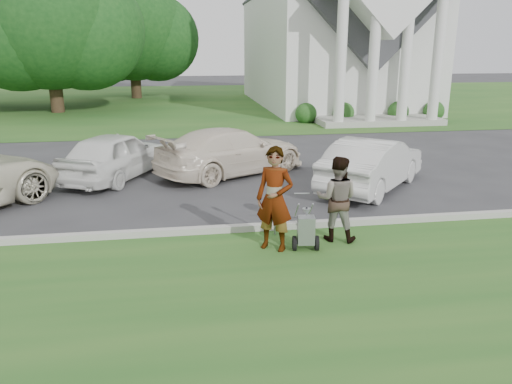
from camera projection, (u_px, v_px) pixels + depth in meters
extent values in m
plane|color=#333335|center=(234.00, 242.00, 9.92)|extent=(120.00, 120.00, 0.00)
cube|color=#21551D|center=(258.00, 320.00, 7.07)|extent=(80.00, 7.00, 0.01)
cube|color=#21551D|center=(191.00, 101.00, 35.53)|extent=(80.00, 30.00, 0.01)
cube|color=#9E9E93|center=(231.00, 229.00, 10.42)|extent=(80.00, 0.18, 0.15)
cube|color=white|center=(327.00, 51.00, 33.04)|extent=(9.00, 16.00, 7.00)
cube|color=#9E9E93|center=(377.00, 120.00, 25.25)|extent=(6.20, 2.60, 0.30)
cylinder|color=white|center=(341.00, 63.00, 23.15)|extent=(0.50, 0.50, 6.00)
cylinder|color=white|center=(374.00, 63.00, 23.39)|extent=(0.50, 0.50, 6.00)
cylinder|color=white|center=(406.00, 63.00, 23.63)|extent=(0.50, 0.50, 6.00)
cylinder|color=white|center=(437.00, 63.00, 23.86)|extent=(0.50, 0.50, 6.00)
sphere|color=#1E4C19|center=(306.00, 114.00, 25.50)|extent=(1.10, 1.10, 1.10)
sphere|color=#1E4C19|center=(344.00, 113.00, 25.80)|extent=(1.10, 1.10, 1.10)
sphere|color=#1E4C19|center=(398.00, 112.00, 26.25)|extent=(1.10, 1.10, 1.10)
sphere|color=#1E4C19|center=(434.00, 111.00, 26.54)|extent=(1.10, 1.10, 1.10)
cylinder|color=#332316|center=(55.00, 85.00, 29.15)|extent=(0.76, 0.76, 3.20)
sphere|color=#144115|center=(48.00, 14.00, 28.06)|extent=(8.40, 8.40, 8.40)
sphere|color=#144115|center=(85.00, 30.00, 28.86)|extent=(6.89, 6.89, 6.89)
sphere|color=#144115|center=(16.00, 25.00, 27.70)|extent=(7.22, 7.22, 7.22)
cylinder|color=#332316|center=(136.00, 78.00, 37.36)|extent=(0.76, 0.76, 3.00)
sphere|color=#144115|center=(132.00, 28.00, 36.36)|extent=(7.60, 7.60, 7.60)
sphere|color=#144115|center=(157.00, 39.00, 37.11)|extent=(6.23, 6.23, 6.23)
sphere|color=#144115|center=(111.00, 36.00, 36.00)|extent=(6.54, 6.54, 6.54)
cylinder|color=black|center=(294.00, 243.00, 9.47)|extent=(0.11, 0.30, 0.29)
cylinder|color=black|center=(317.00, 243.00, 9.48)|extent=(0.11, 0.30, 0.29)
cylinder|color=#2D2D33|center=(306.00, 243.00, 9.48)|extent=(0.48, 0.10, 0.03)
cube|color=#94979C|center=(306.00, 230.00, 9.40)|extent=(0.35, 0.30, 0.53)
cone|color=#94979C|center=(307.00, 212.00, 9.31)|extent=(0.18, 0.18, 0.15)
cylinder|color=#2D2D33|center=(307.00, 208.00, 9.28)|extent=(0.04, 0.04, 0.06)
cylinder|color=#94979C|center=(297.00, 210.00, 9.78)|extent=(0.12, 0.71, 0.51)
cylinder|color=#94979C|center=(310.00, 210.00, 9.79)|extent=(0.12, 0.71, 0.51)
cylinder|color=#94979C|center=(302.00, 193.00, 10.05)|extent=(0.31, 0.07, 0.03)
imported|color=#999999|center=(275.00, 200.00, 9.30)|extent=(0.86, 0.79, 1.98)
imported|color=#999999|center=(337.00, 200.00, 9.79)|extent=(1.01, 0.90, 1.70)
cylinder|color=#94979C|center=(275.00, 208.00, 10.13)|extent=(0.04, 0.04, 1.15)
cube|color=#2D2D33|center=(275.00, 177.00, 9.95)|extent=(0.10, 0.07, 0.17)
cylinder|color=#94979C|center=(275.00, 173.00, 9.93)|extent=(0.09, 0.09, 0.03)
imported|color=white|center=(116.00, 155.00, 14.54)|extent=(3.27, 4.42, 1.40)
imported|color=#EFE1CB|center=(231.00, 151.00, 15.07)|extent=(5.16, 4.18, 1.41)
imported|color=silver|center=(372.00, 164.00, 13.48)|extent=(3.97, 4.13, 1.40)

